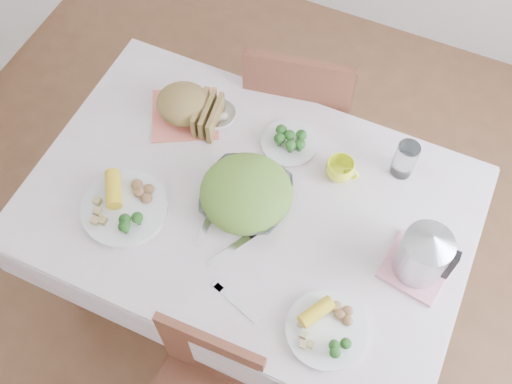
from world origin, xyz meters
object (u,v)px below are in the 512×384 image
at_px(dinner_plate_right, 326,330).
at_px(electric_kettle, 424,253).
at_px(dining_table, 249,250).
at_px(chair_far, 301,105).
at_px(dinner_plate_left, 125,209).
at_px(salad_bowl, 246,197).
at_px(yellow_mug, 340,169).

distance_m(dinner_plate_right, electric_kettle, 0.38).
relative_size(dining_table, chair_far, 1.47).
bearing_deg(electric_kettle, chair_far, 146.71).
distance_m(dinner_plate_left, dinner_plate_right, 0.78).
height_order(chair_far, salad_bowl, chair_far).
bearing_deg(dining_table, dinner_plate_left, -151.73).
xyz_separation_m(dinner_plate_left, electric_kettle, (0.96, 0.20, 0.11)).
bearing_deg(salad_bowl, yellow_mug, 42.95).
distance_m(chair_far, yellow_mug, 0.65).
height_order(dining_table, salad_bowl, salad_bowl).
xyz_separation_m(dining_table, electric_kettle, (0.59, 0.00, 0.51)).
relative_size(chair_far, electric_kettle, 4.39).
height_order(dinner_plate_left, dinner_plate_right, dinner_plate_left).
distance_m(salad_bowl, dinner_plate_right, 0.51).
xyz_separation_m(chair_far, yellow_mug, (0.31, -0.46, 0.34)).
distance_m(chair_far, electric_kettle, 1.04).
xyz_separation_m(dining_table, chair_far, (-0.07, 0.69, 0.09)).
distance_m(dining_table, chair_far, 0.70).
xyz_separation_m(chair_far, salad_bowl, (0.06, -0.69, 0.33)).
bearing_deg(yellow_mug, dinner_plate_left, -144.84).
height_order(dining_table, dinner_plate_right, dinner_plate_right).
height_order(chair_far, electric_kettle, electric_kettle).
distance_m(dining_table, salad_bowl, 0.42).
relative_size(chair_far, dinner_plate_left, 3.24).
bearing_deg(dinner_plate_right, chair_far, 115.16).
height_order(salad_bowl, yellow_mug, yellow_mug).
xyz_separation_m(dining_table, salad_bowl, (-0.01, 0.00, 0.42)).
height_order(dining_table, dinner_plate_left, dinner_plate_left).
bearing_deg(dinner_plate_left, yellow_mug, 35.16).
relative_size(chair_far, yellow_mug, 9.45).
height_order(chair_far, dinner_plate_left, chair_far).
height_order(chair_far, dinner_plate_right, chair_far).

